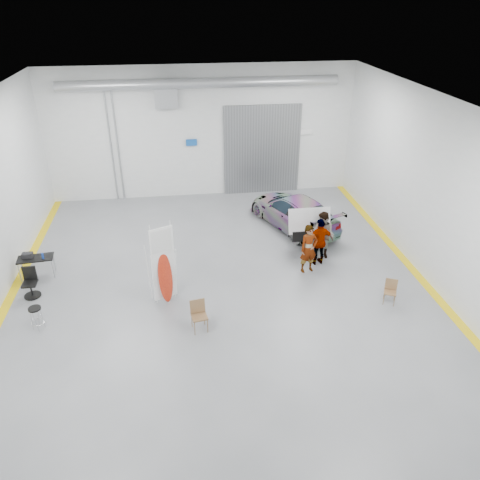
{
  "coord_description": "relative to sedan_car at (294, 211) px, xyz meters",
  "views": [
    {
      "loc": [
        -1.19,
        -13.13,
        8.83
      ],
      "look_at": [
        0.68,
        0.32,
        1.5
      ],
      "focal_mm": 35.0,
      "sensor_mm": 36.0,
      "label": 1
    }
  ],
  "objects": [
    {
      "name": "ground",
      "position": [
        -3.45,
        -4.01,
        -0.68
      ],
      "size": [
        16.0,
        16.0,
        0.0
      ],
      "primitive_type": "plane",
      "color": "slate",
      "rests_on": "ground"
    },
    {
      "name": "room_shell",
      "position": [
        -3.21,
        -1.79,
        3.4
      ],
      "size": [
        14.02,
        16.18,
        6.01
      ],
      "color": "silver",
      "rests_on": "ground"
    },
    {
      "name": "sedan_car",
      "position": [
        0.0,
        0.0,
        0.0
      ],
      "size": [
        3.49,
        5.03,
        1.35
      ],
      "primitive_type": "imported",
      "rotation": [
        0.0,
        0.0,
        3.52
      ],
      "color": "white",
      "rests_on": "ground"
    },
    {
      "name": "person_a",
      "position": [
        -0.34,
        -3.52,
        0.21
      ],
      "size": [
        0.73,
        0.56,
        1.77
      ],
      "primitive_type": "imported",
      "rotation": [
        0.0,
        0.0,
        0.24
      ],
      "color": "#8F6B4E",
      "rests_on": "ground"
    },
    {
      "name": "person_b",
      "position": [
        0.44,
        -2.63,
        0.22
      ],
      "size": [
        1.09,
        1.09,
        1.79
      ],
      "primitive_type": "imported",
      "rotation": [
        0.0,
        0.0,
        -0.78
      ],
      "color": "teal",
      "rests_on": "ground"
    },
    {
      "name": "person_c",
      "position": [
        0.18,
        -3.08,
        0.21
      ],
      "size": [
        1.09,
        0.61,
        1.78
      ],
      "primitive_type": "imported",
      "rotation": [
        0.0,
        0.0,
        3.33
      ],
      "color": "brown",
      "rests_on": "ground"
    },
    {
      "name": "surfboard_display",
      "position": [
        -5.35,
        -4.66,
        0.44
      ],
      "size": [
        0.73,
        0.43,
        2.76
      ],
      "rotation": [
        0.0,
        0.0,
        0.4
      ],
      "color": "white",
      "rests_on": "ground"
    },
    {
      "name": "folding_chair_near",
      "position": [
        -4.31,
        -6.25,
        -0.38
      ],
      "size": [
        0.51,
        0.53,
        0.93
      ],
      "rotation": [
        0.0,
        0.0,
        0.17
      ],
      "color": "brown",
      "rests_on": "ground"
    },
    {
      "name": "folding_chair_far",
      "position": [
        1.72,
        -5.74,
        -0.43
      ],
      "size": [
        0.49,
        0.53,
        0.79
      ],
      "rotation": [
        0.0,
        0.0,
        -0.45
      ],
      "color": "brown",
      "rests_on": "ground"
    },
    {
      "name": "shop_stool",
      "position": [
        -8.99,
        -5.55,
        -0.3
      ],
      "size": [
        0.38,
        0.38,
        0.75
      ],
      "rotation": [
        0.0,
        0.0,
        -0.23
      ],
      "color": "black",
      "rests_on": "ground"
    },
    {
      "name": "work_table",
      "position": [
        -9.73,
        -2.57,
        0.06
      ],
      "size": [
        1.22,
        0.7,
        0.95
      ],
      "rotation": [
        0.0,
        0.0,
        0.1
      ],
      "color": "#909298",
      "rests_on": "ground"
    },
    {
      "name": "office_chair",
      "position": [
        -9.59,
        -3.76,
        -0.24
      ],
      "size": [
        0.53,
        0.53,
        1.0
      ],
      "rotation": [
        0.0,
        0.0,
        0.0
      ],
      "color": "black",
      "rests_on": "ground"
    },
    {
      "name": "trunk_lid",
      "position": [
        0.0,
        -2.08,
        0.7
      ],
      "size": [
        1.58,
        0.96,
        0.04
      ],
      "primitive_type": "cube",
      "color": "silver",
      "rests_on": "sedan_car"
    }
  ]
}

